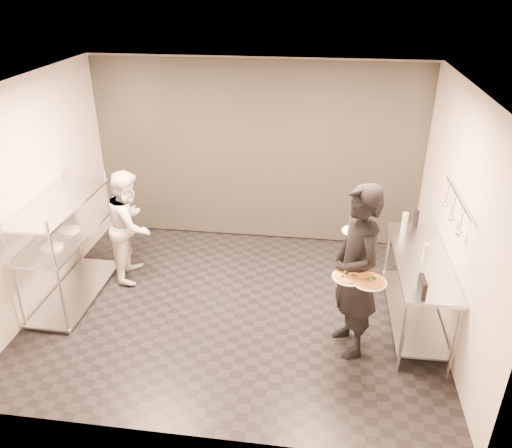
# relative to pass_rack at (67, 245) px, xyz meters

# --- Properties ---
(room_shell) EXTENTS (5.00, 4.00, 2.80)m
(room_shell) POSITION_rel_pass_rack_xyz_m (2.15, 1.18, 0.63)
(room_shell) COLOR black
(room_shell) RESTS_ON ground
(pass_rack) EXTENTS (0.60, 1.60, 1.50)m
(pass_rack) POSITION_rel_pass_rack_xyz_m (0.00, 0.00, 0.00)
(pass_rack) COLOR silver
(pass_rack) RESTS_ON ground
(prep_counter) EXTENTS (0.60, 1.80, 0.92)m
(prep_counter) POSITION_rel_pass_rack_xyz_m (4.33, 0.00, -0.14)
(prep_counter) COLOR silver
(prep_counter) RESTS_ON ground
(utensil_rail) EXTENTS (0.07, 1.20, 0.31)m
(utensil_rail) POSITION_rel_pass_rack_xyz_m (4.58, 0.00, 0.78)
(utensil_rail) COLOR silver
(utensil_rail) RESTS_ON room_shell
(waiter) EXTENTS (0.71, 0.85, 2.00)m
(waiter) POSITION_rel_pass_rack_xyz_m (3.55, -0.54, 0.23)
(waiter) COLOR black
(waiter) RESTS_ON ground
(chef) EXTENTS (0.67, 0.82, 1.56)m
(chef) POSITION_rel_pass_rack_xyz_m (0.60, 0.61, 0.01)
(chef) COLOR silver
(chef) RESTS_ON ground
(pizza_plate_near) EXTENTS (0.34, 0.34, 0.05)m
(pizza_plate_near) POSITION_rel_pass_rack_xyz_m (3.47, -0.73, 0.30)
(pizza_plate_near) COLOR white
(pizza_plate_near) RESTS_ON waiter
(pizza_plate_far) EXTENTS (0.35, 0.35, 0.05)m
(pizza_plate_far) POSITION_rel_pass_rack_xyz_m (3.67, -0.80, 0.31)
(pizza_plate_far) COLOR white
(pizza_plate_far) RESTS_ON waiter
(salad_plate) EXTENTS (0.26, 0.26, 0.07)m
(salad_plate) POSITION_rel_pass_rack_xyz_m (3.51, -0.27, 0.61)
(salad_plate) COLOR white
(salad_plate) RESTS_ON waiter
(pos_monitor) EXTENTS (0.05, 0.24, 0.17)m
(pos_monitor) POSITION_rel_pass_rack_xyz_m (4.21, -0.71, 0.24)
(pos_monitor) COLOR black
(pos_monitor) RESTS_ON prep_counter
(bottle_green) EXTENTS (0.07, 0.07, 0.26)m
(bottle_green) POSITION_rel_pass_rack_xyz_m (4.20, 0.63, 0.28)
(bottle_green) COLOR gray
(bottle_green) RESTS_ON prep_counter
(bottle_clear) EXTENTS (0.07, 0.07, 0.22)m
(bottle_clear) POSITION_rel_pass_rack_xyz_m (4.34, -0.07, 0.26)
(bottle_clear) COLOR gray
(bottle_clear) RESTS_ON prep_counter
(bottle_dark) EXTENTS (0.07, 0.07, 0.22)m
(bottle_dark) POSITION_rel_pass_rack_xyz_m (4.36, 0.80, 0.26)
(bottle_dark) COLOR black
(bottle_dark) RESTS_ON prep_counter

